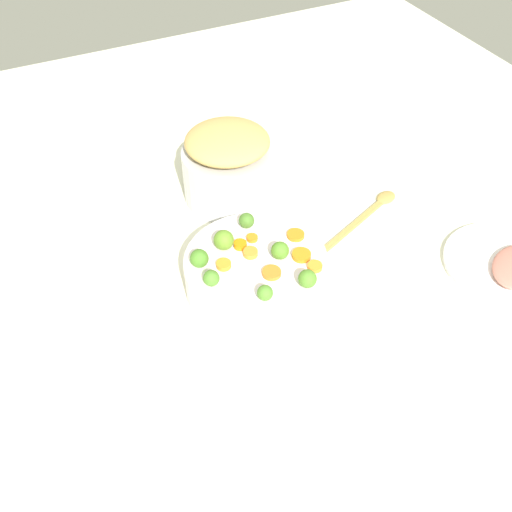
# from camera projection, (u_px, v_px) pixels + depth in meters

# --- Properties ---
(tabletop) EXTENTS (2.40, 2.40, 0.02)m
(tabletop) POSITION_uv_depth(u_px,v_px,m) (252.00, 278.00, 1.34)
(tabletop) COLOR beige
(tabletop) RESTS_ON ground
(serving_bowl_carrots) EXTENTS (0.30, 0.30, 0.09)m
(serving_bowl_carrots) POSITION_uv_depth(u_px,v_px,m) (256.00, 274.00, 1.27)
(serving_bowl_carrots) COLOR white
(serving_bowl_carrots) RESTS_ON tabletop
(metal_pot) EXTENTS (0.22, 0.22, 0.13)m
(metal_pot) POSITION_uv_depth(u_px,v_px,m) (228.00, 174.00, 1.48)
(metal_pot) COLOR #BBBCC0
(metal_pot) RESTS_ON tabletop
(stuffing_mound) EXTENTS (0.20, 0.20, 0.06)m
(stuffing_mound) POSITION_uv_depth(u_px,v_px,m) (227.00, 141.00, 1.42)
(stuffing_mound) COLOR tan
(stuffing_mound) RESTS_ON metal_pot
(carrot_slice_0) EXTENTS (0.04, 0.04, 0.01)m
(carrot_slice_0) POSITION_uv_depth(u_px,v_px,m) (315.00, 266.00, 1.22)
(carrot_slice_0) COLOR orange
(carrot_slice_0) RESTS_ON serving_bowl_carrots
(carrot_slice_1) EXTENTS (0.03, 0.03, 0.01)m
(carrot_slice_1) POSITION_uv_depth(u_px,v_px,m) (252.00, 238.00, 1.28)
(carrot_slice_1) COLOR orange
(carrot_slice_1) RESTS_ON serving_bowl_carrots
(carrot_slice_2) EXTENTS (0.04, 0.04, 0.01)m
(carrot_slice_2) POSITION_uv_depth(u_px,v_px,m) (224.00, 265.00, 1.23)
(carrot_slice_2) COLOR orange
(carrot_slice_2) RESTS_ON serving_bowl_carrots
(carrot_slice_3) EXTENTS (0.03, 0.03, 0.01)m
(carrot_slice_3) POSITION_uv_depth(u_px,v_px,m) (240.00, 245.00, 1.27)
(carrot_slice_3) COLOR orange
(carrot_slice_3) RESTS_ON serving_bowl_carrots
(carrot_slice_4) EXTENTS (0.04, 0.04, 0.01)m
(carrot_slice_4) POSITION_uv_depth(u_px,v_px,m) (250.00, 253.00, 1.25)
(carrot_slice_4) COLOR orange
(carrot_slice_4) RESTS_ON serving_bowl_carrots
(carrot_slice_5) EXTENTS (0.05, 0.05, 0.01)m
(carrot_slice_5) POSITION_uv_depth(u_px,v_px,m) (273.00, 272.00, 1.21)
(carrot_slice_5) COLOR orange
(carrot_slice_5) RESTS_ON serving_bowl_carrots
(carrot_slice_6) EXTENTS (0.05, 0.05, 0.01)m
(carrot_slice_6) POSITION_uv_depth(u_px,v_px,m) (301.00, 255.00, 1.25)
(carrot_slice_6) COLOR orange
(carrot_slice_6) RESTS_ON serving_bowl_carrots
(carrot_slice_7) EXTENTS (0.04, 0.04, 0.01)m
(carrot_slice_7) POSITION_uv_depth(u_px,v_px,m) (296.00, 235.00, 1.29)
(carrot_slice_7) COLOR orange
(carrot_slice_7) RESTS_ON serving_bowl_carrots
(brussels_sprout_0) EXTENTS (0.04, 0.04, 0.04)m
(brussels_sprout_0) POSITION_uv_depth(u_px,v_px,m) (199.00, 258.00, 1.22)
(brussels_sprout_0) COLOR #477E27
(brussels_sprout_0) RESTS_ON serving_bowl_carrots
(brussels_sprout_1) EXTENTS (0.04, 0.04, 0.04)m
(brussels_sprout_1) POSITION_uv_depth(u_px,v_px,m) (307.00, 279.00, 1.18)
(brussels_sprout_1) COLOR #4E8329
(brussels_sprout_1) RESTS_ON serving_bowl_carrots
(brussels_sprout_2) EXTENTS (0.03, 0.03, 0.03)m
(brussels_sprout_2) POSITION_uv_depth(u_px,v_px,m) (265.00, 293.00, 1.16)
(brussels_sprout_2) COLOR #4D842B
(brussels_sprout_2) RESTS_ON serving_bowl_carrots
(brussels_sprout_3) EXTENTS (0.04, 0.04, 0.04)m
(brussels_sprout_3) POSITION_uv_depth(u_px,v_px,m) (280.00, 251.00, 1.24)
(brussels_sprout_3) COLOR #4E8427
(brussels_sprout_3) RESTS_ON serving_bowl_carrots
(brussels_sprout_4) EXTENTS (0.03, 0.03, 0.03)m
(brussels_sprout_4) POSITION_uv_depth(u_px,v_px,m) (211.00, 278.00, 1.18)
(brussels_sprout_4) COLOR #4B812B
(brussels_sprout_4) RESTS_ON serving_bowl_carrots
(brussels_sprout_5) EXTENTS (0.03, 0.03, 0.03)m
(brussels_sprout_5) POSITION_uv_depth(u_px,v_px,m) (247.00, 221.00, 1.31)
(brussels_sprout_5) COLOR #457227
(brussels_sprout_5) RESTS_ON serving_bowl_carrots
(brussels_sprout_6) EXTENTS (0.04, 0.04, 0.04)m
(brussels_sprout_6) POSITION_uv_depth(u_px,v_px,m) (224.00, 240.00, 1.25)
(brussels_sprout_6) COLOR #5D8927
(brussels_sprout_6) RESTS_ON serving_bowl_carrots
(wooden_spoon) EXTENTS (0.14, 0.29, 0.01)m
(wooden_spoon) POSITION_uv_depth(u_px,v_px,m) (369.00, 212.00, 1.48)
(wooden_spoon) COLOR #AB8B45
(wooden_spoon) RESTS_ON tabletop
(ham_plate) EXTENTS (0.27, 0.27, 0.01)m
(ham_plate) POSITION_uv_depth(u_px,v_px,m) (506.00, 264.00, 1.35)
(ham_plate) COLOR white
(ham_plate) RESTS_ON tabletop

